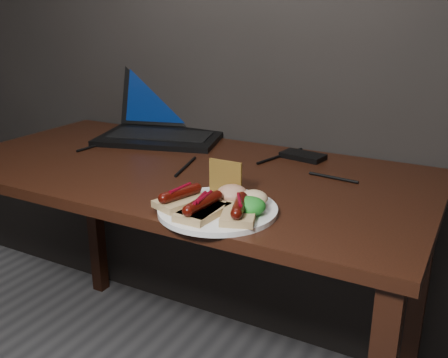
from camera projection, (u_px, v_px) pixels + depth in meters
The scene contains 13 objects.
desk at pixel (183, 196), 1.47m from camera, with size 1.40×0.70×0.75m.
laptop at pixel (166, 122), 1.78m from camera, with size 0.49×0.46×0.25m.
hard_drive at pixel (303, 156), 1.52m from camera, with size 0.13×0.07×0.02m, color black.
desk_cables at pixel (214, 158), 1.51m from camera, with size 0.87×0.42×0.01m.
plate at pixel (218, 210), 1.12m from camera, with size 0.27×0.27×0.01m, color white.
bread_sausage_left at pixel (181, 198), 1.13m from camera, with size 0.10×0.13×0.04m.
bread_sausage_center at pixel (204, 207), 1.08m from camera, with size 0.08×0.12×0.04m.
bread_sausage_right at pixel (239, 210), 1.06m from camera, with size 0.10×0.13×0.04m.
bread_sausage_extra at pixel (200, 208), 1.07m from camera, with size 0.07×0.12×0.04m.
crispbread at pixel (225, 178), 1.18m from camera, with size 0.09×0.01×0.09m, color olive.
salad_greens at pixel (250, 206), 1.08m from camera, with size 0.07×0.07×0.04m, color #136214.
salsa_mound at pixel (232, 194), 1.15m from camera, with size 0.07×0.07×0.04m, color maroon.
coleslaw_mound at pixel (254, 198), 1.13m from camera, with size 0.06×0.06×0.04m, color beige.
Camera 1 is at (0.76, 0.23, 1.19)m, focal length 40.00 mm.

